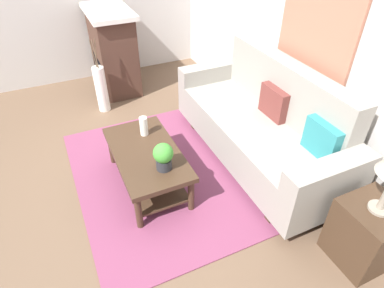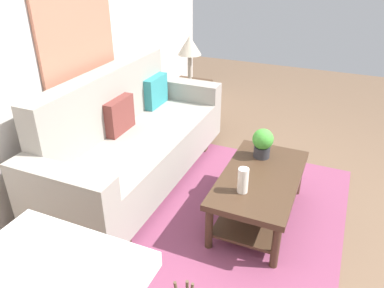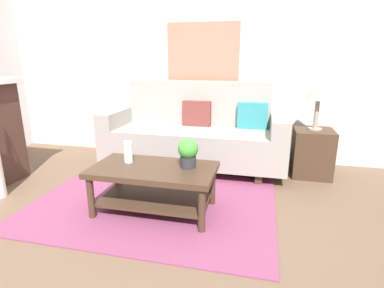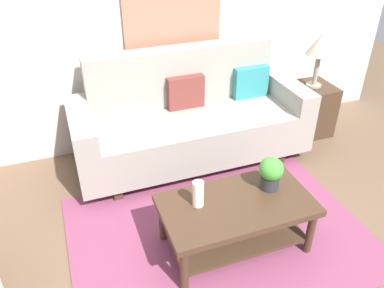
{
  "view_description": "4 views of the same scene",
  "coord_description": "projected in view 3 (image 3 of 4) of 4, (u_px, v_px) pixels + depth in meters",
  "views": [
    {
      "loc": [
        2.47,
        -0.26,
        2.38
      ],
      "look_at": [
        0.24,
        0.76,
        0.51
      ],
      "focal_mm": 30.68,
      "sensor_mm": 36.0,
      "label": 1
    },
    {
      "loc": [
        -2.47,
        -0.14,
        2.06
      ],
      "look_at": [
        0.15,
        0.99,
        0.54
      ],
      "focal_mm": 35.0,
      "sensor_mm": 36.0,
      "label": 2
    },
    {
      "loc": [
        0.98,
        -2.01,
        1.35
      ],
      "look_at": [
        0.26,
        1.0,
        0.48
      ],
      "focal_mm": 28.2,
      "sensor_mm": 36.0,
      "label": 3
    },
    {
      "loc": [
        -0.97,
        -1.53,
        2.29
      ],
      "look_at": [
        -0.04,
        1.02,
        0.55
      ],
      "focal_mm": 36.6,
      "sensor_mm": 36.0,
      "label": 4
    }
  ],
  "objects": [
    {
      "name": "tabletop_vase",
      "position": [
        128.0,
        152.0,
        2.77
      ],
      "size": [
        0.08,
        0.08,
        0.2
      ],
      "primitive_type": "cylinder",
      "color": "white",
      "rests_on": "coffee_table"
    },
    {
      "name": "ground_plane",
      "position": [
        133.0,
        230.0,
        2.47
      ],
      "size": [
        9.43,
        9.43,
        0.0
      ],
      "primitive_type": "plane",
      "color": "brown"
    },
    {
      "name": "coffee_table",
      "position": [
        154.0,
        179.0,
        2.7
      ],
      "size": [
        1.1,
        0.6,
        0.43
      ],
      "color": "#422D1E",
      "rests_on": "ground_plane"
    },
    {
      "name": "framed_painting",
      "position": [
        203.0,
        54.0,
        3.99
      ],
      "size": [
        0.96,
        0.03,
        0.8
      ],
      "primitive_type": "cube",
      "color": "#B77056"
    },
    {
      "name": "couch",
      "position": [
        195.0,
        134.0,
        3.82
      ],
      "size": [
        2.24,
        0.84,
        1.08
      ],
      "color": "gray",
      "rests_on": "ground_plane"
    },
    {
      "name": "area_rug",
      "position": [
        154.0,
        202.0,
        2.93
      ],
      "size": [
        2.3,
        1.69,
        0.01
      ],
      "primitive_type": "cube",
      "color": "#843D5B",
      "rests_on": "ground_plane"
    },
    {
      "name": "table_lamp",
      "position": [
        319.0,
        92.0,
        3.38
      ],
      "size": [
        0.28,
        0.28,
        0.57
      ],
      "color": "gray",
      "rests_on": "side_table"
    },
    {
      "name": "throw_pillow_maroon",
      "position": [
        197.0,
        113.0,
        3.87
      ],
      "size": [
        0.36,
        0.12,
        0.32
      ],
      "primitive_type": "cube",
      "rotation": [
        0.0,
        0.0,
        0.01
      ],
      "color": "brown",
      "rests_on": "couch"
    },
    {
      "name": "throw_pillow_teal",
      "position": [
        252.0,
        116.0,
        3.71
      ],
      "size": [
        0.36,
        0.12,
        0.32
      ],
      "primitive_type": "cube",
      "rotation": [
        0.0,
        0.0,
        -0.01
      ],
      "color": "teal",
      "rests_on": "couch"
    },
    {
      "name": "potted_plant_tabletop",
      "position": [
        188.0,
        152.0,
        2.63
      ],
      "size": [
        0.18,
        0.18,
        0.26
      ],
      "color": "#2D2D33",
      "rests_on": "coffee_table"
    },
    {
      "name": "side_table",
      "position": [
        312.0,
        153.0,
        3.58
      ],
      "size": [
        0.44,
        0.44,
        0.56
      ],
      "primitive_type": "cube",
      "color": "#422D1E",
      "rests_on": "ground_plane"
    },
    {
      "name": "wall_back",
      "position": [
        193.0,
        59.0,
        4.1
      ],
      "size": [
        5.43,
        0.1,
        2.7
      ],
      "primitive_type": "cube",
      "color": "silver",
      "rests_on": "ground_plane"
    }
  ]
}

